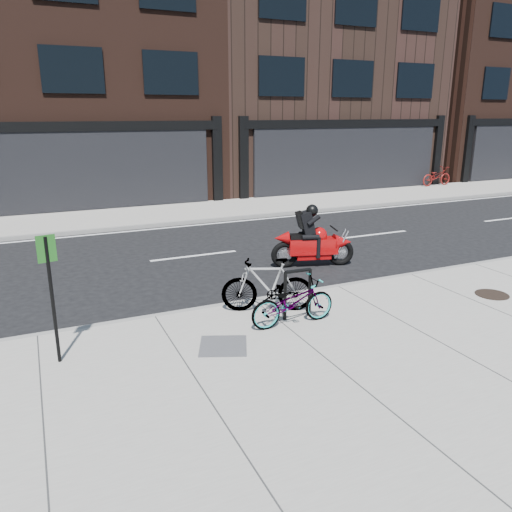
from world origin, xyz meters
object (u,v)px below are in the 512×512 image
bicycle_front (293,302)px  bicycle_far (437,176)px  bicycle_rear (267,285)px  motorcycle (317,241)px  manhole_cover (492,295)px  sign_post (51,288)px  bike_rack (298,289)px  utility_grate (223,346)px

bicycle_front → bicycle_far: (14.98, 12.34, 0.06)m
bicycle_rear → motorcycle: size_ratio=0.83×
manhole_cover → sign_post: bearing=175.7°
motorcycle → sign_post: 6.95m
bicycle_front → sign_post: size_ratio=0.81×
bike_rack → bicycle_front: bearing=-133.5°
bike_rack → bicycle_far: 19.09m
utility_grate → bike_rack: bearing=18.4°
manhole_cover → motorcycle: bearing=119.7°
bike_rack → motorcycle: 3.68m
bike_rack → motorcycle: size_ratio=0.44×
motorcycle → manhole_cover: (2.05, -3.59, -0.51)m
bike_rack → bicycle_far: bicycle_far is taller
bike_rack → sign_post: size_ratio=0.47×
motorcycle → utility_grate: (-3.83, -3.52, -0.51)m
motorcycle → utility_grate: bearing=-121.3°
bicycle_far → sign_post: sign_post is taller
bicycle_rear → motorcycle: bearing=157.0°
bike_rack → bicycle_rear: size_ratio=0.54×
bicycle_far → utility_grate: bicycle_far is taller
bicycle_far → motorcycle: bearing=123.5°
manhole_cover → bike_rack: bearing=171.6°
bicycle_rear → manhole_cover: bicycle_rear is taller
bike_rack → bicycle_front: size_ratio=0.58×
bike_rack → sign_post: bearing=-179.9°
manhole_cover → utility_grate: 5.87m
bicycle_rear → bicycle_far: bicycle_rear is taller
bike_rack → bicycle_rear: 0.62m
sign_post → utility_grate: bearing=-23.4°
bike_rack → bicycle_front: 0.35m
bicycle_far → sign_post: (-18.83, -12.11, 0.69)m
manhole_cover → sign_post: sign_post is taller
bicycle_rear → motorcycle: (2.54, 2.46, -0.00)m
manhole_cover → sign_post: size_ratio=0.34×
manhole_cover → sign_post: (-8.30, 0.62, 1.16)m
bike_rack → utility_grate: (-1.65, -0.55, -0.54)m
manhole_cover → sign_post: 8.40m
sign_post → motorcycle: bearing=14.7°
bicycle_rear → sign_post: 3.80m
utility_grate → bicycle_front: bearing=12.4°
motorcycle → bicycle_far: bearing=52.1°
bike_rack → sign_post: sign_post is taller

